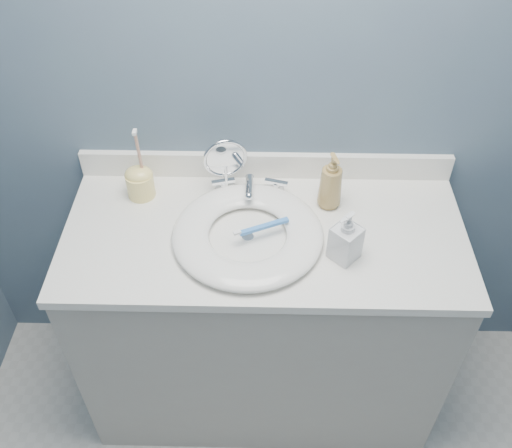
{
  "coord_description": "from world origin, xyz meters",
  "views": [
    {
      "loc": [
        0.0,
        -0.24,
        2.1
      ],
      "look_at": [
        -0.03,
        0.94,
        0.94
      ],
      "focal_mm": 40.0,
      "sensor_mm": 36.0,
      "label": 1
    }
  ],
  "objects_px": {
    "makeup_mirror": "(225,164)",
    "soap_bottle_amber": "(331,181)",
    "soap_bottle_clear": "(346,236)",
    "toothbrush_holder": "(140,181)"
  },
  "relations": [
    {
      "from": "makeup_mirror",
      "to": "soap_bottle_amber",
      "type": "height_order",
      "value": "makeup_mirror"
    },
    {
      "from": "makeup_mirror",
      "to": "soap_bottle_amber",
      "type": "relative_size",
      "value": 1.06
    },
    {
      "from": "soap_bottle_clear",
      "to": "toothbrush_holder",
      "type": "bearing_deg",
      "value": -158.33
    },
    {
      "from": "makeup_mirror",
      "to": "soap_bottle_amber",
      "type": "xyz_separation_m",
      "value": [
        0.33,
        -0.05,
        -0.02
      ]
    },
    {
      "from": "soap_bottle_amber",
      "to": "soap_bottle_clear",
      "type": "height_order",
      "value": "soap_bottle_amber"
    },
    {
      "from": "makeup_mirror",
      "to": "soap_bottle_clear",
      "type": "xyz_separation_m",
      "value": [
        0.35,
        -0.28,
        -0.03
      ]
    },
    {
      "from": "soap_bottle_clear",
      "to": "makeup_mirror",
      "type": "bearing_deg",
      "value": -174.11
    },
    {
      "from": "makeup_mirror",
      "to": "toothbrush_holder",
      "type": "xyz_separation_m",
      "value": [
        -0.27,
        -0.02,
        -0.05
      ]
    },
    {
      "from": "soap_bottle_clear",
      "to": "toothbrush_holder",
      "type": "relative_size",
      "value": 0.65
    },
    {
      "from": "soap_bottle_amber",
      "to": "soap_bottle_clear",
      "type": "distance_m",
      "value": 0.22
    }
  ]
}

